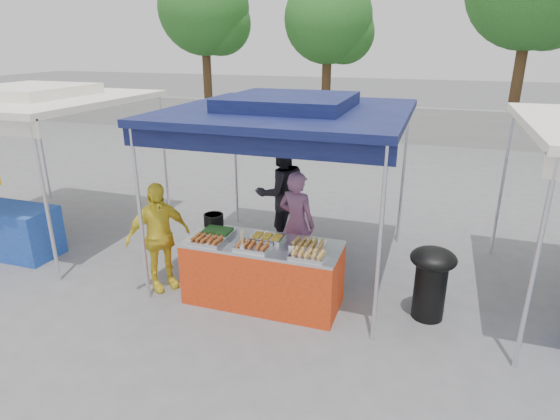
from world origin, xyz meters
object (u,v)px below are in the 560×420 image
(helper_man, at_px, (281,193))
(customer_person, at_px, (158,237))
(vendor_table, at_px, (263,272))
(wok_burner, at_px, (431,277))
(vendor_woman, at_px, (297,224))
(cooking_pot, at_px, (214,220))

(helper_man, relative_size, customer_person, 1.18)
(vendor_table, relative_size, customer_person, 1.31)
(vendor_table, relative_size, wok_burner, 2.14)
(vendor_table, bearing_deg, vendor_woman, 79.32)
(cooking_pot, xyz_separation_m, customer_person, (-0.62, -0.44, -0.17))
(vendor_table, bearing_deg, helper_man, 101.27)
(cooking_pot, distance_m, customer_person, 0.78)
(cooking_pot, bearing_deg, customer_person, -144.49)
(vendor_table, height_order, customer_person, customer_person)
(wok_burner, bearing_deg, helper_man, 146.62)
(customer_person, bearing_deg, vendor_table, -49.90)
(cooking_pot, relative_size, helper_man, 0.15)
(vendor_table, bearing_deg, cooking_pot, 157.76)
(cooking_pot, xyz_separation_m, helper_man, (0.48, 1.51, -0.03))
(vendor_woman, bearing_deg, helper_man, -45.50)
(cooking_pot, bearing_deg, wok_burner, -0.77)
(vendor_table, xyz_separation_m, customer_person, (-1.47, -0.09, 0.34))
(wok_burner, relative_size, customer_person, 0.61)
(wok_burner, height_order, helper_man, helper_man)
(helper_man, height_order, customer_person, helper_man)
(cooking_pot, distance_m, vendor_woman, 1.19)
(wok_burner, distance_m, helper_man, 2.92)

